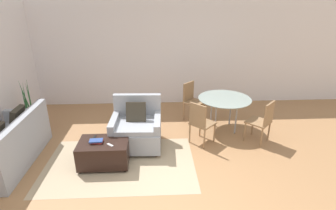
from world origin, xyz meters
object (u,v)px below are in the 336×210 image
potted_plant (31,117)px  dining_chair_far_left (192,98)px  couch (9,148)px  dining_chair_near_right (263,119)px  ottoman (104,152)px  armchair (137,129)px  book_stack (97,141)px  tv_remote_secondary (94,137)px  tv_remote_primary (110,145)px  dining_chair_near_left (200,121)px  dining_table (224,102)px

potted_plant → dining_chair_far_left: potted_plant is taller
couch → dining_chair_near_right: (4.76, 0.48, 0.21)m
ottoman → armchair: bearing=48.8°
book_stack → tv_remote_secondary: 0.19m
tv_remote_secondary → dining_chair_near_right: 3.28m
book_stack → potted_plant: bearing=139.4°
book_stack → tv_remote_primary: book_stack is taller
potted_plant → dining_chair_near_left: size_ratio=1.32×
couch → tv_remote_primary: size_ratio=14.21×
armchair → tv_remote_primary: size_ratio=7.59×
couch → dining_chair_near_left: size_ratio=2.05×
armchair → ottoman: bearing=-131.2°
ottoman → dining_table: 2.77m
ottoman → dining_chair_near_left: size_ratio=0.96×
tv_remote_secondary → armchair: bearing=32.2°
dining_chair_near_left → dining_chair_near_right: same height
armchair → tv_remote_secondary: armchair is taller
armchair → dining_table: bearing=18.5°
couch → dining_table: 4.29m
tv_remote_primary → dining_chair_near_left: bearing=23.9°
ottoman → book_stack: size_ratio=3.72×
couch → dining_table: (4.13, 1.11, 0.36)m
potted_plant → dining_chair_near_right: potted_plant is taller
tv_remote_secondary → tv_remote_primary: bearing=-40.6°
couch → armchair: armchair is taller
couch → armchair: bearing=12.0°
dining_chair_far_left → tv_remote_primary: bearing=-129.7°
dining_chair_near_left → dining_chair_far_left: size_ratio=1.00×
potted_plant → dining_table: bearing=-3.9°
dining_chair_near_left → tv_remote_primary: bearing=-156.1°
book_stack → dining_chair_near_right: dining_chair_near_right is taller
potted_plant → dining_table: (4.36, -0.29, 0.41)m
dining_chair_near_left → dining_chair_near_right: size_ratio=1.00×
book_stack → dining_chair_far_left: bearing=44.9°
book_stack → tv_remote_secondary: size_ratio=1.62×
ottoman → dining_table: dining_table is taller
tv_remote_secondary → dining_chair_near_left: bearing=13.0°
tv_remote_primary → potted_plant: size_ratio=0.11×
couch → potted_plant: 1.42m
book_stack → dining_chair_far_left: size_ratio=0.26×
potted_plant → ottoman: bearing=-38.7°
book_stack → dining_table: bearing=26.5°
ottoman → dining_table: (2.43, 1.25, 0.42)m
dining_chair_near_left → tv_remote_secondary: bearing=-167.0°
tv_remote_primary → dining_chair_far_left: 2.60m
armchair → dining_chair_near_right: bearing=0.0°
book_stack → tv_remote_primary: (0.24, -0.10, -0.02)m
dining_chair_far_left → book_stack: bearing=-135.1°
potted_plant → tv_remote_primary: bearing=-38.9°
tv_remote_primary → potted_plant: 2.66m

